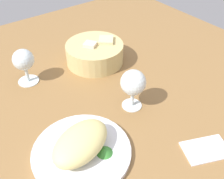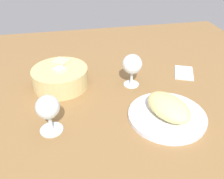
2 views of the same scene
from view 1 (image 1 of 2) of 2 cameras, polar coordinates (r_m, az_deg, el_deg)
The scene contains 8 objects.
ground_plane at distance 75.59cm, azimuth -2.02°, elevation -4.72°, with size 140.00×140.00×2.00cm, color olive.
plate at distance 64.37cm, azimuth -6.61°, elevation -13.33°, with size 23.59×23.59×1.40cm, color silver.
omelette at distance 61.67cm, azimuth -6.85°, elevation -11.39°, with size 15.63×9.92×5.51cm, color #E5D585.
lettuce_garnish at distance 62.25cm, azimuth -1.62°, elevation -13.09°, with size 3.88×3.88×1.80cm, color #388432.
bread_basket at distance 92.06cm, azimuth -3.67°, elevation 7.97°, with size 19.83×19.83×8.12cm.
wine_glass_near at distance 70.75cm, azimuth 4.62°, elevation 1.24°, with size 7.08×7.08×12.06cm.
wine_glass_far at distance 84.46cm, azimuth -18.64°, elevation 5.76°, with size 6.59×6.59×11.58cm.
folded_napkin at distance 68.73cm, azimuth 19.79°, elevation -12.08°, with size 11.00×7.00×0.80cm, color white.
Camera 1 is at (-30.25, -44.84, 51.81)cm, focal length 42.02 mm.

